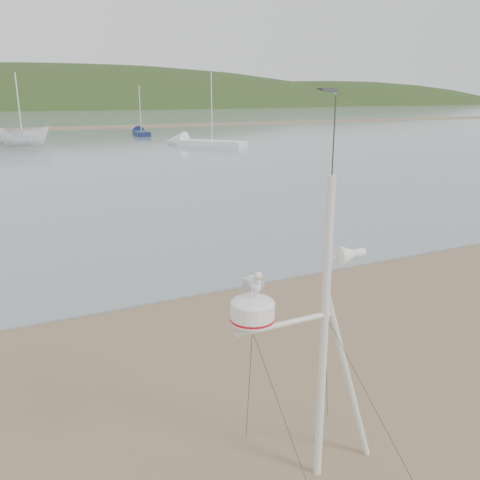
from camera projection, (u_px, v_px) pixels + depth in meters
name	position (u px, v px, depth m)	size (l,w,h in m)	color
ground	(102.00, 433.00, 6.87)	(560.00, 560.00, 0.00)	#7B6147
hill_ridge	(32.00, 153.00, 222.12)	(620.00, 180.00, 80.00)	#213515
mast_rig	(319.00, 399.00, 5.80)	(1.96, 2.09, 4.41)	silver
boat_white	(20.00, 120.00, 44.01)	(1.80, 1.85, 4.78)	white
sailboat_blue_far	(139.00, 132.00, 59.64)	(2.25, 6.17, 6.03)	#151F4B
sailboat_white_near	(190.00, 142.00, 46.78)	(6.60, 7.47, 7.95)	white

